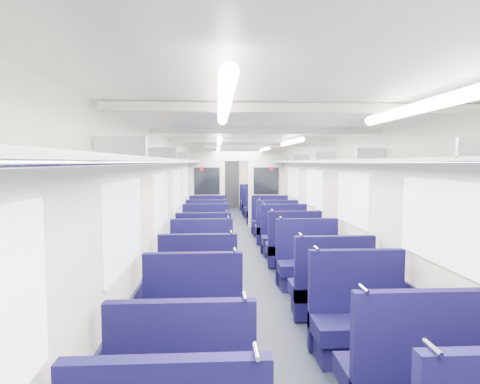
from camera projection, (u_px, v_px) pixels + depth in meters
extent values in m
cube|color=black|center=(244.00, 252.00, 8.84)|extent=(2.80, 18.00, 0.01)
cube|color=silver|center=(244.00, 144.00, 8.67)|extent=(2.80, 18.00, 0.01)
cube|color=beige|center=(179.00, 199.00, 8.68)|extent=(0.02, 18.00, 2.35)
cube|color=black|center=(180.00, 237.00, 8.74)|extent=(0.03, 17.90, 0.70)
cube|color=beige|center=(308.00, 198.00, 8.84)|extent=(0.02, 18.00, 2.35)
cube|color=black|center=(307.00, 236.00, 8.90)|extent=(0.03, 17.90, 0.70)
cube|color=beige|center=(230.00, 180.00, 17.72)|extent=(2.80, 0.02, 2.35)
cube|color=#B2B5BA|center=(187.00, 161.00, 8.63)|extent=(0.34, 17.40, 0.04)
cylinder|color=silver|center=(195.00, 162.00, 8.64)|extent=(0.02, 17.40, 0.02)
cube|color=#B2B5BA|center=(120.00, 147.00, 2.65)|extent=(0.34, 0.03, 0.14)
cube|color=#B2B5BA|center=(162.00, 154.00, 4.64)|extent=(0.34, 0.03, 0.14)
cube|color=#B2B5BA|center=(178.00, 156.00, 6.63)|extent=(0.34, 0.03, 0.14)
cube|color=#B2B5BA|center=(187.00, 158.00, 8.62)|extent=(0.34, 0.03, 0.14)
cube|color=#B2B5BA|center=(192.00, 158.00, 10.62)|extent=(0.34, 0.03, 0.14)
cube|color=#B2B5BA|center=(196.00, 159.00, 12.61)|extent=(0.34, 0.03, 0.14)
cube|color=#B2B5BA|center=(199.00, 159.00, 14.60)|extent=(0.34, 0.03, 0.14)
cube|color=#B2B5BA|center=(201.00, 160.00, 16.59)|extent=(0.34, 0.03, 0.14)
cube|color=#B2B5BA|center=(301.00, 161.00, 8.77)|extent=(0.34, 17.40, 0.04)
cylinder|color=silver|center=(292.00, 162.00, 8.76)|extent=(0.02, 17.40, 0.02)
cube|color=#B2B5BA|center=(371.00, 154.00, 4.78)|extent=(0.34, 0.03, 0.14)
cube|color=#B2B5BA|center=(325.00, 156.00, 6.77)|extent=(0.34, 0.03, 0.14)
cube|color=#B2B5BA|center=(301.00, 158.00, 8.77)|extent=(0.34, 0.03, 0.14)
cube|color=#B2B5BA|center=(285.00, 159.00, 10.76)|extent=(0.34, 0.03, 0.14)
cube|color=#B2B5BA|center=(274.00, 159.00, 12.75)|extent=(0.34, 0.03, 0.14)
cube|color=#B2B5BA|center=(267.00, 160.00, 14.74)|extent=(0.34, 0.03, 0.14)
cube|color=#B2B5BA|center=(261.00, 160.00, 16.73)|extent=(0.34, 0.03, 0.14)
cube|color=white|center=(125.00, 224.00, 3.48)|extent=(0.02, 1.30, 0.75)
cube|color=white|center=(161.00, 200.00, 5.77)|extent=(0.02, 1.30, 0.75)
cube|color=white|center=(177.00, 189.00, 8.06)|extent=(0.02, 1.30, 0.75)
cube|color=white|center=(186.00, 183.00, 10.35)|extent=(0.02, 1.30, 0.75)
cube|color=white|center=(192.00, 179.00, 13.14)|extent=(0.02, 1.30, 0.75)
cube|color=white|center=(196.00, 176.00, 15.43)|extent=(0.02, 1.30, 0.75)
cube|color=white|center=(437.00, 222.00, 3.64)|extent=(0.02, 1.30, 0.75)
cube|color=white|center=(352.00, 199.00, 5.93)|extent=(0.02, 1.30, 0.75)
cube|color=white|center=(314.00, 189.00, 8.22)|extent=(0.02, 1.30, 0.75)
cube|color=white|center=(293.00, 183.00, 10.51)|extent=(0.02, 1.30, 0.75)
cube|color=white|center=(277.00, 179.00, 13.30)|extent=(0.02, 1.30, 0.75)
cube|color=white|center=(268.00, 176.00, 15.59)|extent=(0.02, 1.30, 0.75)
cube|color=beige|center=(306.00, 108.00, 2.70)|extent=(2.70, 0.06, 0.06)
cube|color=beige|center=(268.00, 131.00, 4.69)|extent=(2.70, 0.06, 0.06)
cube|color=beige|center=(253.00, 140.00, 6.68)|extent=(2.70, 0.06, 0.06)
cube|color=beige|center=(244.00, 145.00, 8.68)|extent=(2.70, 0.06, 0.06)
cube|color=beige|center=(239.00, 149.00, 10.67)|extent=(2.70, 0.06, 0.06)
cube|color=beige|center=(235.00, 151.00, 12.66)|extent=(2.70, 0.06, 0.06)
cube|color=beige|center=(233.00, 152.00, 14.65)|extent=(2.70, 0.06, 0.06)
cube|color=beige|center=(231.00, 153.00, 16.64)|extent=(2.70, 0.06, 0.06)
cylinder|color=white|center=(224.00, 105.00, 2.18)|extent=(0.07, 1.60, 0.07)
cylinder|color=white|center=(219.00, 142.00, 6.16)|extent=(0.07, 1.60, 0.07)
cylinder|color=white|center=(218.00, 149.00, 9.64)|extent=(0.07, 1.60, 0.07)
cylinder|color=white|center=(218.00, 153.00, 14.12)|extent=(0.07, 1.60, 0.07)
cylinder|color=white|center=(424.00, 106.00, 2.24)|extent=(0.07, 1.60, 0.07)
cylinder|color=white|center=(291.00, 142.00, 6.22)|extent=(0.07, 1.60, 0.07)
cylinder|color=white|center=(264.00, 149.00, 9.71)|extent=(0.07, 1.60, 0.07)
cylinder|color=white|center=(249.00, 153.00, 14.19)|extent=(0.07, 1.60, 0.07)
cube|color=black|center=(230.00, 184.00, 17.67)|extent=(0.75, 0.06, 2.00)
cube|color=beige|center=(207.00, 189.00, 12.00)|extent=(1.05, 0.08, 2.35)
cube|color=black|center=(207.00, 181.00, 11.94)|extent=(0.76, 0.02, 0.80)
cylinder|color=red|center=(202.00, 169.00, 11.90)|extent=(0.12, 0.01, 0.12)
cube|color=beige|center=(266.00, 188.00, 12.10)|extent=(1.05, 0.08, 2.35)
cube|color=black|center=(266.00, 181.00, 12.04)|extent=(0.76, 0.02, 0.80)
cylinder|color=red|center=(271.00, 169.00, 12.02)|extent=(0.12, 0.01, 0.12)
cube|color=beige|center=(237.00, 155.00, 11.98)|extent=(0.70, 0.08, 0.35)
cylinder|color=silver|center=(256.00, 352.00, 1.87)|extent=(0.02, 0.15, 0.02)
cylinder|color=silver|center=(433.00, 348.00, 1.91)|extent=(0.02, 0.15, 0.02)
cube|color=#0F0C3C|center=(181.00, 379.00, 2.65)|extent=(0.98, 0.09, 1.04)
cylinder|color=silver|center=(245.00, 296.00, 2.63)|extent=(0.02, 0.15, 0.02)
cube|color=#0F0C3C|center=(405.00, 376.00, 3.08)|extent=(0.98, 0.51, 0.17)
cube|color=#0F0C3C|center=(420.00, 363.00, 2.86)|extent=(0.98, 0.09, 1.04)
cylinder|color=silver|center=(364.00, 289.00, 2.80)|extent=(0.02, 0.15, 0.02)
cube|color=#0F0C3C|center=(192.00, 333.00, 3.85)|extent=(0.98, 0.51, 0.17)
cube|color=black|center=(192.00, 355.00, 3.86)|extent=(0.90, 0.41, 0.25)
cube|color=#0F0C3C|center=(193.00, 304.00, 4.04)|extent=(0.98, 0.09, 1.04)
cylinder|color=silver|center=(235.00, 250.00, 4.02)|extent=(0.02, 0.15, 0.02)
cube|color=#0F0C3C|center=(363.00, 327.00, 3.98)|extent=(0.98, 0.51, 0.17)
cube|color=black|center=(362.00, 348.00, 4.00)|extent=(0.90, 0.41, 0.25)
cube|color=#0F0C3C|center=(356.00, 300.00, 4.18)|extent=(0.98, 0.09, 1.04)
cylinder|color=silver|center=(317.00, 248.00, 4.11)|extent=(0.02, 0.15, 0.02)
cube|color=#0F0C3C|center=(199.00, 287.00, 5.30)|extent=(0.98, 0.51, 0.17)
cube|color=black|center=(199.00, 302.00, 5.31)|extent=(0.90, 0.41, 0.25)
cube|color=#0F0C3C|center=(198.00, 275.00, 5.07)|extent=(0.98, 0.09, 1.04)
cylinder|color=silver|center=(231.00, 232.00, 5.06)|extent=(0.02, 0.15, 0.02)
cube|color=#0F0C3C|center=(329.00, 290.00, 5.17)|extent=(0.98, 0.51, 0.17)
cube|color=black|center=(329.00, 306.00, 5.18)|extent=(0.90, 0.41, 0.25)
cube|color=#0F0C3C|center=(334.00, 278.00, 4.94)|extent=(0.98, 0.09, 1.04)
cylinder|color=silver|center=(301.00, 235.00, 4.88)|extent=(0.02, 0.15, 0.02)
cube|color=#0F0C3C|center=(201.00, 268.00, 6.22)|extent=(0.98, 0.51, 0.17)
cube|color=black|center=(202.00, 281.00, 6.24)|extent=(0.90, 0.41, 0.25)
cube|color=#0F0C3C|center=(202.00, 252.00, 6.42)|extent=(0.98, 0.09, 1.04)
cylinder|color=silver|center=(228.00, 217.00, 6.40)|extent=(0.02, 0.15, 0.02)
cube|color=#0F0C3C|center=(309.00, 267.00, 6.26)|extent=(0.98, 0.51, 0.17)
cube|color=black|center=(309.00, 281.00, 6.28)|extent=(0.90, 0.41, 0.25)
cube|color=#0F0C3C|center=(307.00, 251.00, 6.46)|extent=(0.98, 0.09, 1.04)
cylinder|color=silver|center=(281.00, 217.00, 6.39)|extent=(0.02, 0.15, 0.02)
cube|color=#0F0C3C|center=(204.00, 251.00, 7.43)|extent=(0.98, 0.51, 0.17)
cube|color=black|center=(204.00, 262.00, 7.45)|extent=(0.90, 0.41, 0.25)
cube|color=#0F0C3C|center=(203.00, 242.00, 7.21)|extent=(0.98, 0.09, 1.04)
cylinder|color=silver|center=(227.00, 211.00, 7.19)|extent=(0.02, 0.15, 0.02)
cube|color=#0F0C3C|center=(292.00, 248.00, 7.67)|extent=(0.98, 0.51, 0.17)
cube|color=black|center=(292.00, 259.00, 7.68)|extent=(0.90, 0.41, 0.25)
cube|color=#0F0C3C|center=(295.00, 239.00, 7.44)|extent=(0.98, 0.09, 1.04)
cylinder|color=silver|center=(272.00, 210.00, 7.38)|extent=(0.02, 0.15, 0.02)
cube|color=#0F0C3C|center=(205.00, 240.00, 8.51)|extent=(0.98, 0.51, 0.17)
cube|color=black|center=(206.00, 249.00, 8.53)|extent=(0.90, 0.41, 0.25)
cube|color=#0F0C3C|center=(206.00, 228.00, 8.71)|extent=(0.98, 0.09, 1.04)
cylinder|color=silver|center=(225.00, 203.00, 8.69)|extent=(0.02, 0.15, 0.02)
cube|color=#0F0C3C|center=(285.00, 240.00, 8.47)|extent=(0.98, 0.51, 0.17)
cube|color=black|center=(285.00, 250.00, 8.49)|extent=(0.90, 0.41, 0.25)
cube|color=#0F0C3C|center=(284.00, 228.00, 8.67)|extent=(0.98, 0.09, 1.04)
cylinder|color=silver|center=(264.00, 203.00, 8.60)|extent=(0.02, 0.15, 0.02)
cube|color=#0F0C3C|center=(207.00, 229.00, 9.86)|extent=(0.98, 0.51, 0.17)
cube|color=black|center=(207.00, 238.00, 9.88)|extent=(0.90, 0.41, 0.25)
cube|color=#0F0C3C|center=(207.00, 222.00, 9.64)|extent=(0.98, 0.09, 1.04)
cylinder|color=silver|center=(224.00, 199.00, 9.62)|extent=(0.02, 0.15, 0.02)
cube|color=#0F0C3C|center=(276.00, 229.00, 9.79)|extent=(0.98, 0.51, 0.17)
cube|color=black|center=(276.00, 238.00, 9.81)|extent=(0.90, 0.41, 0.25)
cube|color=#0F0C3C|center=(277.00, 222.00, 9.57)|extent=(0.98, 0.09, 1.04)
cylinder|color=silver|center=(260.00, 199.00, 9.51)|extent=(0.02, 0.15, 0.02)
cube|color=#0F0C3C|center=(208.00, 224.00, 10.72)|extent=(0.98, 0.51, 0.17)
cube|color=black|center=(208.00, 232.00, 10.73)|extent=(0.90, 0.41, 0.25)
cube|color=#0F0C3C|center=(208.00, 215.00, 10.91)|extent=(0.98, 0.09, 1.04)
cylinder|color=silver|center=(223.00, 195.00, 10.90)|extent=(0.02, 0.15, 0.02)
cube|color=#0F0C3C|center=(271.00, 223.00, 10.76)|extent=(0.98, 0.51, 0.17)
cube|color=black|center=(271.00, 231.00, 10.77)|extent=(0.90, 0.41, 0.25)
cube|color=#0F0C3C|center=(270.00, 215.00, 10.95)|extent=(0.98, 0.09, 1.04)
cylinder|color=silver|center=(254.00, 195.00, 10.89)|extent=(0.02, 0.15, 0.02)
cube|color=#0F0C3C|center=(209.00, 213.00, 12.98)|extent=(0.98, 0.51, 0.17)
cube|color=black|center=(209.00, 219.00, 12.99)|extent=(0.90, 0.41, 0.25)
cube|color=#0F0C3C|center=(209.00, 207.00, 12.75)|extent=(0.98, 0.09, 1.04)
cylinder|color=silver|center=(222.00, 190.00, 12.74)|extent=(0.02, 0.15, 0.02)
cube|color=#0F0C3C|center=(261.00, 213.00, 12.95)|extent=(0.98, 0.51, 0.17)
cube|color=black|center=(261.00, 220.00, 12.96)|extent=(0.90, 0.41, 0.25)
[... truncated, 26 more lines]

